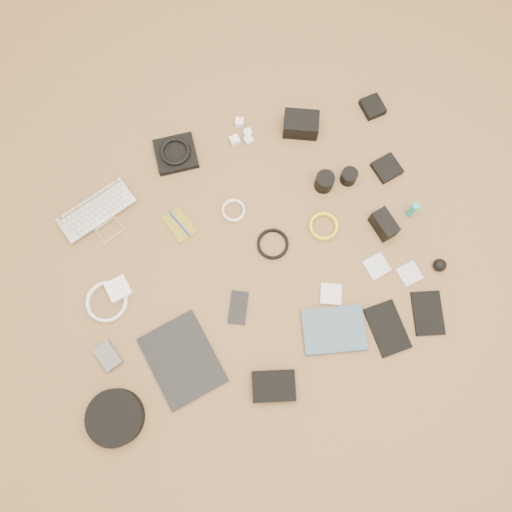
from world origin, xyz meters
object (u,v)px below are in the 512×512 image
object	(u,v)px
phone	(238,308)
dslr_camera	(301,124)
laptop	(103,220)
headphone_case	(115,418)
tablet	(182,360)
paperback	(337,353)

from	to	relation	value
phone	dslr_camera	bearing A→B (deg)	78.26
laptop	headphone_case	world-z (taller)	headphone_case
tablet	phone	size ratio (longest dim) A/B	2.38
dslr_camera	headphone_case	distance (m)	1.25
laptop	dslr_camera	distance (m)	0.83
tablet	paperback	distance (m)	0.53
dslr_camera	laptop	bearing A→B (deg)	-148.10
paperback	laptop	bearing A→B (deg)	54.90
headphone_case	tablet	bearing A→B (deg)	23.60
headphone_case	paperback	distance (m)	0.78
headphone_case	paperback	bearing A→B (deg)	-2.17
dslr_camera	phone	distance (m)	0.74
dslr_camera	paperback	world-z (taller)	dslr_camera
tablet	laptop	bearing A→B (deg)	92.61
tablet	phone	bearing A→B (deg)	14.49
paperback	headphone_case	bearing A→B (deg)	100.49
laptop	phone	distance (m)	0.60
phone	paperback	bearing A→B (deg)	-18.20
tablet	phone	xyz separation A→B (m)	(0.24, 0.11, -0.00)
phone	headphone_case	size ratio (longest dim) A/B	0.62
laptop	tablet	distance (m)	0.59
laptop	headphone_case	xyz separation A→B (m)	(-0.12, -0.69, 0.01)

